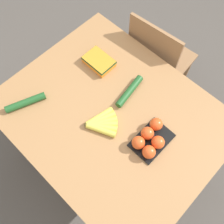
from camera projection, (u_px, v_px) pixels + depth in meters
name	position (u px, v px, depth m)	size (l,w,h in m)	color
ground_plane	(112.00, 154.00, 2.17)	(12.00, 12.00, 0.00)	#4C4742
dining_table	(112.00, 122.00, 1.57)	(1.22, 0.99, 0.77)	#9E7044
chair	(157.00, 61.00, 1.99)	(0.45, 0.43, 0.93)	#8E6642
banana_bunch	(101.00, 123.00, 1.43)	(0.18, 0.18, 0.03)	brown
tomato_pack	(150.00, 139.00, 1.37)	(0.15, 0.23, 0.08)	black
carrot_bag	(99.00, 61.00, 1.60)	(0.18, 0.13, 0.05)	orange
cucumber_near	(26.00, 102.00, 1.49)	(0.12, 0.23, 0.04)	#1E5123
cucumber_far	(129.00, 91.00, 1.52)	(0.08, 0.23, 0.04)	#1E5123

